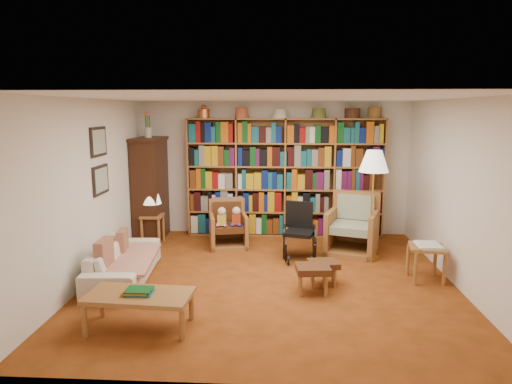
# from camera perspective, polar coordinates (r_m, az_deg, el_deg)

# --- Properties ---
(floor) EXTENTS (5.00, 5.00, 0.00)m
(floor) POSITION_cam_1_polar(r_m,az_deg,el_deg) (6.52, 1.87, -10.87)
(floor) COLOR #8F3F16
(floor) RESTS_ON ground
(ceiling) EXTENTS (5.00, 5.00, 0.00)m
(ceiling) POSITION_cam_1_polar(r_m,az_deg,el_deg) (6.09, 2.00, 11.67)
(ceiling) COLOR white
(ceiling) RESTS_ON wall_back
(wall_back) EXTENTS (5.00, 0.00, 5.00)m
(wall_back) POSITION_cam_1_polar(r_m,az_deg,el_deg) (8.65, 2.31, 2.93)
(wall_back) COLOR white
(wall_back) RESTS_ON floor
(wall_front) EXTENTS (5.00, 0.00, 5.00)m
(wall_front) POSITION_cam_1_polar(r_m,az_deg,el_deg) (3.75, 1.05, -6.77)
(wall_front) COLOR white
(wall_front) RESTS_ON floor
(wall_left) EXTENTS (0.00, 5.00, 5.00)m
(wall_left) POSITION_cam_1_polar(r_m,az_deg,el_deg) (6.72, -19.91, 0.22)
(wall_left) COLOR white
(wall_left) RESTS_ON floor
(wall_right) EXTENTS (0.00, 5.00, 5.00)m
(wall_right) POSITION_cam_1_polar(r_m,az_deg,el_deg) (6.62, 24.12, -0.21)
(wall_right) COLOR white
(wall_right) RESTS_ON floor
(bookshelf) EXTENTS (3.60, 0.30, 2.42)m
(bookshelf) POSITION_cam_1_polar(r_m,az_deg,el_deg) (8.49, 3.64, 2.24)
(bookshelf) COLOR #9E6631
(bookshelf) RESTS_ON floor
(curio_cabinet) EXTENTS (0.50, 0.95, 2.40)m
(curio_cabinet) POSITION_cam_1_polar(r_m,az_deg,el_deg) (8.54, -13.06, 0.57)
(curio_cabinet) COLOR #341A0E
(curio_cabinet) RESTS_ON floor
(framed_pictures) EXTENTS (0.03, 0.52, 0.97)m
(framed_pictures) POSITION_cam_1_polar(r_m,az_deg,el_deg) (6.93, -18.97, 3.70)
(framed_pictures) COLOR black
(framed_pictures) RESTS_ON wall_left
(sofa) EXTENTS (1.80, 0.81, 0.51)m
(sofa) POSITION_cam_1_polar(r_m,az_deg,el_deg) (6.68, -16.20, -8.42)
(sofa) COLOR beige
(sofa) RESTS_ON floor
(sofa_throw) EXTENTS (0.88, 1.44, 0.04)m
(sofa_throw) POSITION_cam_1_polar(r_m,az_deg,el_deg) (6.65, -15.81, -8.08)
(sofa_throw) COLOR beige
(sofa_throw) RESTS_ON sofa
(cushion_left) EXTENTS (0.15, 0.36, 0.34)m
(cushion_left) POSITION_cam_1_polar(r_m,az_deg,el_deg) (6.99, -16.34, -5.95)
(cushion_left) COLOR maroon
(cushion_left) RESTS_ON sofa
(cushion_right) EXTENTS (0.13, 0.40, 0.40)m
(cushion_right) POSITION_cam_1_polar(r_m,az_deg,el_deg) (6.36, -18.45, -7.66)
(cushion_right) COLOR maroon
(cushion_right) RESTS_ON sofa
(side_table_lamp) EXTENTS (0.39, 0.39, 0.52)m
(side_table_lamp) POSITION_cam_1_polar(r_m,az_deg,el_deg) (8.33, -12.82, -3.71)
(side_table_lamp) COLOR #9E6631
(side_table_lamp) RESTS_ON floor
(table_lamp) EXTENTS (0.34, 0.34, 0.47)m
(table_lamp) POSITION_cam_1_polar(r_m,az_deg,el_deg) (8.23, -12.95, -0.64)
(table_lamp) COLOR gold
(table_lamp) RESTS_ON side_table_lamp
(armchair_leather) EXTENTS (0.77, 0.79, 0.81)m
(armchair_leather) POSITION_cam_1_polar(r_m,az_deg,el_deg) (8.01, -3.40, -4.34)
(armchair_leather) COLOR #9E6631
(armchair_leather) RESTS_ON floor
(armchair_sage) EXTENTS (1.04, 1.05, 0.98)m
(armchair_sage) POSITION_cam_1_polar(r_m,az_deg,el_deg) (7.84, 11.79, -4.56)
(armchair_sage) COLOR #9E6631
(armchair_sage) RESTS_ON floor
(wheelchair) EXTENTS (0.54, 0.72, 0.90)m
(wheelchair) POSITION_cam_1_polar(r_m,az_deg,el_deg) (7.33, 5.43, -5.13)
(wheelchair) COLOR black
(wheelchair) RESTS_ON floor
(floor_lamp) EXTENTS (0.46, 0.46, 1.73)m
(floor_lamp) POSITION_cam_1_polar(r_m,az_deg,el_deg) (7.30, 14.51, 3.20)
(floor_lamp) COLOR gold
(floor_lamp) RESTS_ON floor
(side_table_papers) EXTENTS (0.53, 0.53, 0.52)m
(side_table_papers) POSITION_cam_1_polar(r_m,az_deg,el_deg) (6.78, 20.53, -7.01)
(side_table_papers) COLOR #9E6631
(side_table_papers) RESTS_ON floor
(footstool_a) EXTENTS (0.46, 0.40, 0.37)m
(footstool_a) POSITION_cam_1_polar(r_m,az_deg,el_deg) (6.02, 7.13, -9.74)
(footstool_a) COLOR #4C2814
(footstool_a) RESTS_ON floor
(footstool_b) EXTENTS (0.45, 0.40, 0.33)m
(footstool_b) POSITION_cam_1_polar(r_m,az_deg,el_deg) (6.32, 8.43, -9.07)
(footstool_b) COLOR #4C2814
(footstool_b) RESTS_ON floor
(coffee_table) EXTENTS (1.16, 0.64, 0.45)m
(coffee_table) POSITION_cam_1_polar(r_m,az_deg,el_deg) (5.21, -14.37, -12.66)
(coffee_table) COLOR #9E6631
(coffee_table) RESTS_ON floor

